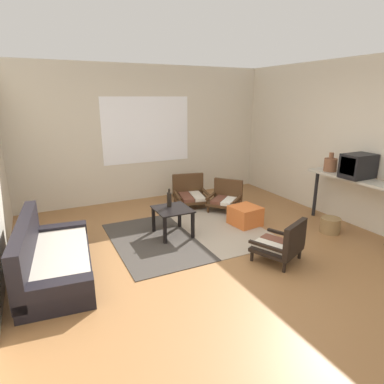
% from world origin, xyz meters
% --- Properties ---
extents(ground_plane, '(7.80, 7.80, 0.00)m').
position_xyz_m(ground_plane, '(0.00, 0.00, 0.00)').
color(ground_plane, olive).
extents(far_wall_with_window, '(5.60, 0.13, 2.70)m').
position_xyz_m(far_wall_with_window, '(0.00, 3.06, 1.35)').
color(far_wall_with_window, beige).
rests_on(far_wall_with_window, ground).
extents(side_wall_right, '(0.12, 6.60, 2.70)m').
position_xyz_m(side_wall_right, '(2.66, 0.30, 1.35)').
color(side_wall_right, beige).
rests_on(side_wall_right, ground).
extents(area_rug, '(2.35, 1.95, 0.01)m').
position_xyz_m(area_rug, '(-0.07, 0.86, 0.01)').
color(area_rug, '#38332D').
rests_on(area_rug, ground).
extents(couch, '(0.94, 1.81, 0.71)m').
position_xyz_m(couch, '(-2.09, 0.49, 0.21)').
color(couch, black).
rests_on(couch, ground).
extents(coffee_table, '(0.53, 0.57, 0.44)m').
position_xyz_m(coffee_table, '(-0.31, 0.95, 0.35)').
color(coffee_table, black).
rests_on(coffee_table, ground).
extents(armchair_by_window, '(0.75, 0.75, 0.60)m').
position_xyz_m(armchair_by_window, '(0.57, 2.14, 0.25)').
color(armchair_by_window, '#472D19').
rests_on(armchair_by_window, ground).
extents(armchair_striped_foreground, '(0.72, 0.72, 0.58)m').
position_xyz_m(armchair_striped_foreground, '(0.64, -0.47, 0.25)').
color(armchair_striped_foreground, black).
rests_on(armchair_striped_foreground, ground).
extents(armchair_corner, '(0.77, 0.77, 0.56)m').
position_xyz_m(armchair_corner, '(1.05, 1.61, 0.25)').
color(armchair_corner, '#472D19').
rests_on(armchair_corner, ground).
extents(ottoman_orange, '(0.50, 0.50, 0.32)m').
position_xyz_m(ottoman_orange, '(0.94, 0.80, 0.16)').
color(ottoman_orange, '#D1662D').
rests_on(ottoman_orange, ground).
extents(console_shelf, '(0.38, 1.52, 0.88)m').
position_xyz_m(console_shelf, '(2.34, -0.07, 0.77)').
color(console_shelf, '#B2AD9E').
rests_on(console_shelf, ground).
extents(crt_television, '(0.49, 0.33, 0.37)m').
position_xyz_m(crt_television, '(2.33, -0.13, 1.06)').
color(crt_television, black).
rests_on(crt_television, console_shelf).
extents(clay_vase, '(0.21, 0.21, 0.31)m').
position_xyz_m(clay_vase, '(2.34, 0.39, 0.99)').
color(clay_vase, brown).
rests_on(clay_vase, console_shelf).
extents(glass_bottle, '(0.08, 0.08, 0.28)m').
position_xyz_m(glass_bottle, '(-0.32, 1.06, 0.56)').
color(glass_bottle, black).
rests_on(glass_bottle, coffee_table).
extents(wicker_basket, '(0.31, 0.31, 0.24)m').
position_xyz_m(wicker_basket, '(1.98, -0.06, 0.12)').
color(wicker_basket, olive).
rests_on(wicker_basket, ground).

